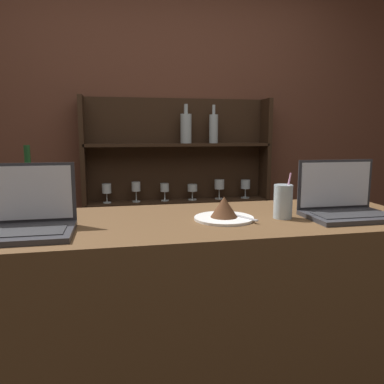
{
  "coord_description": "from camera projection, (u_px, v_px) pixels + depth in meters",
  "views": [
    {
      "loc": [
        -0.29,
        -1.07,
        1.38
      ],
      "look_at": [
        0.0,
        0.34,
        1.15
      ],
      "focal_mm": 35.0,
      "sensor_mm": 36.0,
      "label": 1
    }
  ],
  "objects": [
    {
      "name": "bar_counter",
      "position": [
        193.0,
        344.0,
        1.52
      ],
      "size": [
        1.8,
        0.62,
        1.05
      ],
      "color": "brown",
      "rests_on": "ground_plane"
    },
    {
      "name": "water_glass",
      "position": [
        283.0,
        201.0,
        1.45
      ],
      "size": [
        0.07,
        0.07,
        0.18
      ],
      "color": "silver",
      "rests_on": "bar_counter"
    },
    {
      "name": "cake_plate",
      "position": [
        224.0,
        211.0,
        1.42
      ],
      "size": [
        0.23,
        0.23,
        0.09
      ],
      "color": "white",
      "rests_on": "bar_counter"
    },
    {
      "name": "wine_bottle_green",
      "position": [
        30.0,
        191.0,
        1.44
      ],
      "size": [
        0.07,
        0.07,
        0.28
      ],
      "color": "#1E4C23",
      "rests_on": "bar_counter"
    },
    {
      "name": "laptop_near",
      "position": [
        23.0,
        219.0,
        1.23
      ],
      "size": [
        0.32,
        0.24,
        0.23
      ],
      "color": "#333338",
      "rests_on": "bar_counter"
    },
    {
      "name": "back_shelf",
      "position": [
        178.0,
        206.0,
        2.72
      ],
      "size": [
        1.32,
        0.18,
        1.62
      ],
      "color": "#332114",
      "rests_on": "ground_plane"
    },
    {
      "name": "back_wall",
      "position": [
        155.0,
        137.0,
        2.69
      ],
      "size": [
        7.0,
        0.06,
        2.7
      ],
      "color": "brown",
      "rests_on": "ground_plane"
    },
    {
      "name": "laptop_far",
      "position": [
        344.0,
        205.0,
        1.48
      ],
      "size": [
        0.33,
        0.22,
        0.22
      ],
      "color": "#333338",
      "rests_on": "bar_counter"
    }
  ]
}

